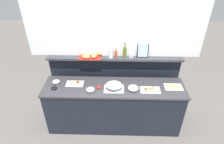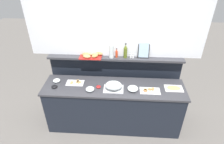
# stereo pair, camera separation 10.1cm
# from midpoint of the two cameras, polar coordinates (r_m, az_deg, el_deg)

# --- Properties ---
(ground_plane) EXTENTS (12.00, 12.00, 0.00)m
(ground_plane) POSITION_cam_midpoint_polar(r_m,az_deg,el_deg) (4.40, 1.58, -9.39)
(ground_plane) COLOR slate
(buffet_counter) EXTENTS (2.48, 0.61, 0.94)m
(buffet_counter) POSITION_cam_midpoint_polar(r_m,az_deg,el_deg) (3.64, 1.30, -10.26)
(buffet_counter) COLOR black
(buffet_counter) RESTS_ON ground_plane
(back_ledge_unit) EXTENTS (2.49, 0.22, 1.30)m
(back_ledge_unit) POSITION_cam_midpoint_polar(r_m,az_deg,el_deg) (3.88, 1.65, -3.12)
(back_ledge_unit) COLOR black
(back_ledge_unit) RESTS_ON ground_plane
(upper_wall_panel) EXTENTS (3.09, 0.08, 1.30)m
(upper_wall_panel) POSITION_cam_midpoint_polar(r_m,az_deg,el_deg) (3.32, 2.03, 15.14)
(upper_wall_panel) COLOR white
(upper_wall_panel) RESTS_ON back_ledge_unit
(sandwich_platter_front) EXTENTS (0.31, 0.18, 0.04)m
(sandwich_platter_front) POSITION_cam_midpoint_polar(r_m,az_deg,el_deg) (3.47, -10.01, -3.15)
(sandwich_platter_front) COLOR white
(sandwich_platter_front) RESTS_ON buffet_counter
(sandwich_platter_rear) EXTENTS (0.34, 0.19, 0.04)m
(sandwich_platter_rear) POSITION_cam_midpoint_polar(r_m,az_deg,el_deg) (3.31, 11.99, -5.45)
(sandwich_platter_rear) COLOR white
(sandwich_platter_rear) RESTS_ON buffet_counter
(cold_cuts_platter) EXTENTS (0.31, 0.19, 0.02)m
(cold_cuts_platter) POSITION_cam_midpoint_polar(r_m,az_deg,el_deg) (3.47, 18.74, -4.62)
(cold_cuts_platter) COLOR white
(cold_cuts_platter) RESTS_ON buffet_counter
(serving_cloche) EXTENTS (0.34, 0.24, 0.17)m
(serving_cloche) POSITION_cam_midpoint_polar(r_m,az_deg,el_deg) (3.24, 1.44, -4.17)
(serving_cloche) COLOR #B7BABF
(serving_cloche) RESTS_ON buffet_counter
(glass_bowl_large) EXTENTS (0.15, 0.15, 0.06)m
(glass_bowl_large) POSITION_cam_midpoint_polar(r_m,az_deg,el_deg) (3.26, -5.70, -5.13)
(glass_bowl_large) COLOR silver
(glass_bowl_large) RESTS_ON buffet_counter
(glass_bowl_medium) EXTENTS (0.18, 0.18, 0.07)m
(glass_bowl_medium) POSITION_cam_midpoint_polar(r_m,az_deg,el_deg) (3.27, 7.11, -4.96)
(glass_bowl_medium) COLOR silver
(glass_bowl_medium) RESTS_ON buffet_counter
(glass_bowl_small) EXTENTS (0.13, 0.13, 0.05)m
(glass_bowl_small) POSITION_cam_midpoint_polar(r_m,az_deg,el_deg) (3.57, -15.41, -2.48)
(glass_bowl_small) COLOR silver
(glass_bowl_small) RESTS_ON buffet_counter
(condiment_bowl_teal) EXTENTS (0.10, 0.10, 0.04)m
(condiment_bowl_teal) POSITION_cam_midpoint_polar(r_m,az_deg,el_deg) (3.44, -16.03, -4.21)
(condiment_bowl_teal) COLOR black
(condiment_bowl_teal) RESTS_ON buffet_counter
(condiment_bowl_red) EXTENTS (0.08, 0.08, 0.03)m
(condiment_bowl_red) POSITION_cam_midpoint_polar(r_m,az_deg,el_deg) (3.32, -3.19, -4.44)
(condiment_bowl_red) COLOR red
(condiment_bowl_red) RESTS_ON buffet_counter
(olive_oil_bottle) EXTENTS (0.06, 0.06, 0.28)m
(olive_oil_bottle) POSITION_cam_midpoint_polar(r_m,az_deg,el_deg) (3.43, 4.89, 6.14)
(olive_oil_bottle) COLOR #56661E
(olive_oil_bottle) RESTS_ON back_ledge_unit
(hot_sauce_bottle) EXTENTS (0.04, 0.04, 0.18)m
(hot_sauce_bottle) POSITION_cam_midpoint_polar(r_m,az_deg,el_deg) (3.46, 2.22, 5.56)
(hot_sauce_bottle) COLOR red
(hot_sauce_bottle) RESTS_ON back_ledge_unit
(salt_shaker) EXTENTS (0.03, 0.03, 0.09)m
(salt_shaker) POSITION_cam_midpoint_polar(r_m,az_deg,el_deg) (3.47, 6.43, 4.83)
(salt_shaker) COLOR white
(salt_shaker) RESTS_ON back_ledge_unit
(pepper_shaker) EXTENTS (0.03, 0.03, 0.09)m
(pepper_shaker) POSITION_cam_midpoint_polar(r_m,az_deg,el_deg) (3.47, 7.15, 4.80)
(pepper_shaker) COLOR white
(pepper_shaker) RESTS_ON back_ledge_unit
(bread_basket) EXTENTS (0.43, 0.28, 0.07)m
(bread_basket) POSITION_cam_midpoint_polar(r_m,az_deg,el_deg) (3.51, -5.07, 5.10)
(bread_basket) COLOR #B2231E
(bread_basket) RESTS_ON back_ledge_unit
(framed_picture) EXTENTS (0.20, 0.08, 0.29)m
(framed_picture) POSITION_cam_midpoint_polar(r_m,az_deg,el_deg) (3.48, 10.28, 6.45)
(framed_picture) COLOR black
(framed_picture) RESTS_ON back_ledge_unit
(water_carafe) EXTENTS (0.09, 0.09, 0.25)m
(water_carafe) POSITION_cam_midpoint_polar(r_m,az_deg,el_deg) (3.43, 0.70, 6.21)
(water_carafe) COLOR silver
(water_carafe) RESTS_ON back_ledge_unit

